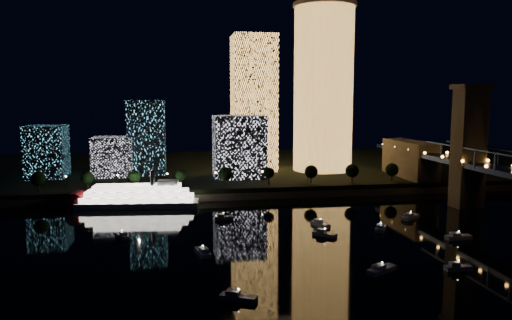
# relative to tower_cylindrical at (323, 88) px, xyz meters

# --- Properties ---
(ground) EXTENTS (520.00, 520.00, 0.00)m
(ground) POSITION_rel_tower_cylindrical_xyz_m (-28.25, -130.02, -50.03)
(ground) COLOR black
(ground) RESTS_ON ground
(far_bank) EXTENTS (420.00, 160.00, 5.00)m
(far_bank) POSITION_rel_tower_cylindrical_xyz_m (-28.25, 29.98, -47.53)
(far_bank) COLOR black
(far_bank) RESTS_ON ground
(seawall) EXTENTS (420.00, 6.00, 3.00)m
(seawall) POSITION_rel_tower_cylindrical_xyz_m (-28.25, -48.02, -48.53)
(seawall) COLOR #6B5E4C
(seawall) RESTS_ON ground
(tower_cylindrical) EXTENTS (34.00, 34.00, 89.80)m
(tower_cylindrical) POSITION_rel_tower_cylindrical_xyz_m (0.00, 0.00, 0.00)
(tower_cylindrical) COLOR #F4A84E
(tower_cylindrical) RESTS_ON far_bank
(tower_rectangular) EXTENTS (23.08, 23.08, 73.43)m
(tower_rectangular) POSITION_rel_tower_cylindrical_xyz_m (-37.16, 7.63, -8.31)
(tower_rectangular) COLOR #F4A84E
(tower_rectangular) RESTS_ON far_bank
(midrise_blocks) EXTENTS (116.91, 44.87, 38.45)m
(midrise_blocks) POSITION_rel_tower_cylindrical_xyz_m (-91.86, -4.22, -29.46)
(midrise_blocks) COLOR white
(midrise_blocks) RESTS_ON far_bank
(riverboat) EXTENTS (53.64, 16.13, 15.92)m
(riverboat) POSITION_rel_tower_cylindrical_xyz_m (-98.44, -57.03, -45.94)
(riverboat) COLOR silver
(riverboat) RESTS_ON ground
(motorboats) EXTENTS (112.33, 78.99, 2.78)m
(motorboats) POSITION_rel_tower_cylindrical_xyz_m (-34.61, -119.85, -49.21)
(motorboats) COLOR silver
(motorboats) RESTS_ON ground
(esplanade_trees) EXTENTS (166.27, 6.43, 8.71)m
(esplanade_trees) POSITION_rel_tower_cylindrical_xyz_m (-53.20, -42.02, -39.56)
(esplanade_trees) COLOR black
(esplanade_trees) RESTS_ON far_bank
(street_lamps) EXTENTS (132.70, 0.70, 5.65)m
(street_lamps) POSITION_rel_tower_cylindrical_xyz_m (-62.25, -36.02, -41.00)
(street_lamps) COLOR black
(street_lamps) RESTS_ON far_bank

